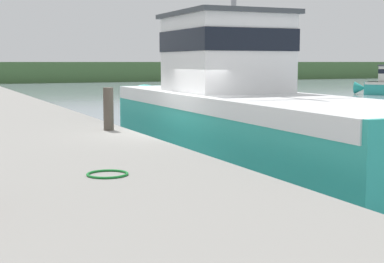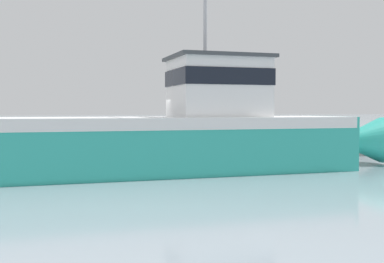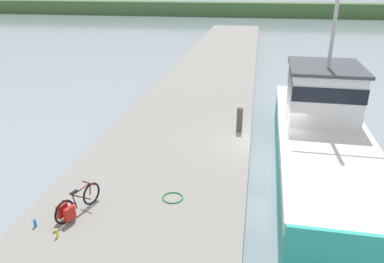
# 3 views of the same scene
# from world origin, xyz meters

# --- Properties ---
(ground_plane) EXTENTS (320.00, 320.00, 0.00)m
(ground_plane) POSITION_xyz_m (0.00, 0.00, 0.00)
(ground_plane) COLOR #84939E
(dock_pier) EXTENTS (6.13, 80.00, 0.99)m
(dock_pier) POSITION_xyz_m (-3.80, 0.00, 0.49)
(dock_pier) COLOR gray
(dock_pier) RESTS_ON ground_plane
(far_shoreline) EXTENTS (180.00, 5.00, 2.66)m
(far_shoreline) POSITION_xyz_m (30.00, 64.90, 1.33)
(far_shoreline) COLOR #426638
(far_shoreline) RESTS_ON ground_plane
(fishing_boat_main) EXTENTS (3.54, 14.69, 9.59)m
(fishing_boat_main) POSITION_xyz_m (1.95, -0.04, 1.42)
(fishing_boat_main) COLOR teal
(fishing_boat_main) RESTS_ON ground_plane
(mooring_post) EXTENTS (0.25, 0.25, 1.06)m
(mooring_post) POSITION_xyz_m (-1.26, 0.85, 1.52)
(mooring_post) COLOR #51473D
(mooring_post) RESTS_ON dock_pier
(hose_coil) EXTENTS (0.63, 0.63, 0.04)m
(hose_coil) POSITION_xyz_m (-2.93, -4.83, 1.01)
(hose_coil) COLOR #197A2D
(hose_coil) RESTS_ON dock_pier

